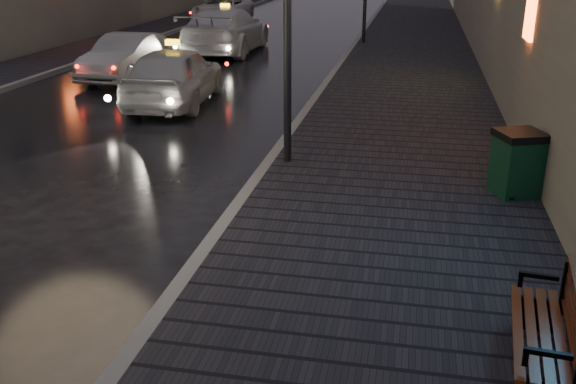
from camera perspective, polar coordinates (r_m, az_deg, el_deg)
name	(u,v)px	position (r m, az deg, el deg)	size (l,w,h in m)	color
ground	(4,338)	(7.54, -23.96, -11.77)	(120.00, 120.00, 0.00)	black
sidewalk	(413,49)	(26.32, 11.06, 12.34)	(4.60, 58.00, 0.15)	black
curb	(352,48)	(26.45, 5.74, 12.66)	(0.20, 58.00, 0.15)	slate
sidewalk_far	(116,41)	(29.25, -15.08, 12.86)	(2.40, 58.00, 0.15)	black
curb_far	(144,42)	(28.71, -12.69, 12.92)	(0.20, 58.00, 0.15)	slate
bench	(553,331)	(6.45, 22.47, -11.39)	(0.73, 1.69, 0.84)	black
trash_bin	(517,163)	(10.72, 19.71, 2.48)	(0.88, 0.88, 1.03)	#0D311B
taxi_near	(175,75)	(17.02, -10.05, 10.19)	(1.79, 4.46, 1.52)	#B9BAC0
car_left_mid	(127,57)	(20.89, -14.15, 11.59)	(1.42, 4.07, 1.34)	gray
taxi_mid	(226,30)	(25.46, -5.54, 14.11)	(2.39, 5.88, 1.71)	silver
taxi_far	(223,9)	(36.48, -5.82, 15.92)	(2.34, 5.07, 1.41)	silver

